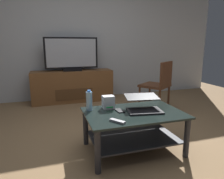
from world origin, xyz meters
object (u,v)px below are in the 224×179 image
(dining_chair, at_px, (159,83))
(tv_remote, at_px, (117,121))
(media_cabinet, at_px, (73,86))
(cell_phone, at_px, (119,111))
(television, at_px, (72,55))
(laptop, at_px, (143,105))
(water_bottle_near, at_px, (89,101))
(router_box, at_px, (108,102))
(coffee_table, at_px, (133,124))

(dining_chair, xyz_separation_m, tv_remote, (-1.23, -1.37, -0.05))
(media_cabinet, xyz_separation_m, cell_phone, (0.25, -2.17, 0.13))
(television, xyz_separation_m, dining_chair, (1.35, -1.08, -0.45))
(laptop, xyz_separation_m, water_bottle_near, (-0.57, 0.18, 0.05))
(water_bottle_near, bearing_deg, media_cabinet, 88.26)
(laptop, bearing_deg, router_box, 151.24)
(coffee_table, bearing_deg, media_cabinet, 99.58)
(laptop, distance_m, router_box, 0.39)
(tv_remote, bearing_deg, cell_phone, 31.57)
(router_box, bearing_deg, laptop, -28.76)
(television, relative_size, cell_phone, 7.46)
(router_box, bearing_deg, television, 94.53)
(media_cabinet, xyz_separation_m, laptop, (0.51, -2.22, 0.19))
(television, bearing_deg, laptop, -77.08)
(tv_remote, bearing_deg, television, 57.30)
(coffee_table, distance_m, media_cabinet, 2.28)
(coffee_table, relative_size, dining_chair, 1.20)
(television, relative_size, dining_chair, 1.20)
(water_bottle_near, bearing_deg, coffee_table, -25.07)
(media_cabinet, bearing_deg, coffee_table, -80.42)
(tv_remote, bearing_deg, water_bottle_near, 77.17)
(media_cabinet, xyz_separation_m, water_bottle_near, (-0.06, -2.05, 0.23))
(router_box, bearing_deg, dining_chair, 38.05)
(television, relative_size, router_box, 7.23)
(cell_phone, bearing_deg, television, 90.64)
(media_cabinet, xyz_separation_m, dining_chair, (1.35, -1.10, 0.18))
(coffee_table, bearing_deg, laptop, 12.78)
(cell_phone, bearing_deg, water_bottle_near, 151.87)
(router_box, relative_size, water_bottle_near, 0.63)
(media_cabinet, distance_m, dining_chair, 1.75)
(router_box, distance_m, tv_remote, 0.45)
(coffee_table, height_order, router_box, router_box)
(media_cabinet, relative_size, tv_remote, 10.06)
(media_cabinet, distance_m, tv_remote, 2.48)
(television, height_order, tv_remote, television)
(coffee_table, bearing_deg, dining_chair, 49.85)
(television, bearing_deg, cell_phone, -83.46)
(water_bottle_near, relative_size, cell_phone, 1.63)
(laptop, distance_m, water_bottle_near, 0.60)
(coffee_table, height_order, dining_chair, dining_chair)
(television, bearing_deg, router_box, -85.47)
(television, relative_size, tv_remote, 6.53)
(laptop, bearing_deg, water_bottle_near, 162.53)
(television, distance_m, router_box, 2.07)
(media_cabinet, relative_size, laptop, 3.82)
(coffee_table, relative_size, router_box, 7.23)
(coffee_table, distance_m, router_box, 0.38)
(coffee_table, xyz_separation_m, tv_remote, (-0.26, -0.22, 0.15))
(laptop, relative_size, water_bottle_near, 1.84)
(coffee_table, height_order, laptop, laptop)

